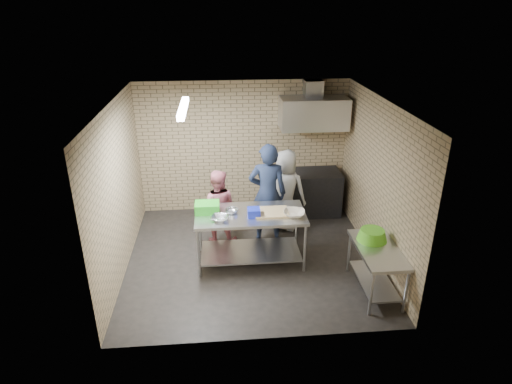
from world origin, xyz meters
TOP-DOWN VIEW (x-y plane):
  - floor at (0.00, 0.00)m, footprint 4.20×4.20m
  - ceiling at (0.00, 0.00)m, footprint 4.20×4.20m
  - back_wall at (0.00, 2.00)m, footprint 4.20×0.06m
  - front_wall at (0.00, -2.00)m, footprint 4.20×0.06m
  - left_wall at (-2.10, 0.00)m, footprint 0.06×4.00m
  - right_wall at (2.10, 0.00)m, footprint 0.06×4.00m
  - prep_table at (-0.02, -0.09)m, footprint 1.80×0.90m
  - side_counter at (1.80, -1.10)m, footprint 0.60×1.20m
  - stove at (1.35, 1.65)m, footprint 1.20×0.70m
  - range_hood at (1.35, 1.70)m, footprint 1.30×0.60m
  - hood_duct at (1.35, 1.85)m, footprint 0.35×0.30m
  - wall_shelf at (1.65, 1.89)m, footprint 0.80×0.20m
  - fluorescent_fixture at (-1.00, 0.00)m, footprint 0.10×1.25m
  - green_crate at (-0.72, 0.03)m, footprint 0.40×0.30m
  - blue_tub at (0.03, -0.19)m, footprint 0.20×0.20m
  - cutting_board at (0.33, -0.11)m, footprint 0.55×0.42m
  - mixing_bowl_a at (-0.52, -0.29)m, footprint 0.33×0.33m
  - mixing_bowl_b at (-0.32, -0.04)m, footprint 0.26×0.26m
  - ceramic_bowl at (0.68, -0.24)m, footprint 0.41×0.41m
  - green_basin at (1.78, -0.85)m, footprint 0.46×0.46m
  - bottle_red at (1.40, 1.89)m, footprint 0.07×0.07m
  - man_navy at (0.34, 0.59)m, footprint 0.72×0.51m
  - woman_pink at (-0.56, 0.62)m, footprint 0.75×0.62m
  - woman_white at (0.73, 1.02)m, footprint 0.92×0.79m

SIDE VIEW (x-z plane):
  - floor at x=0.00m, z-range 0.00..0.00m
  - side_counter at x=1.80m, z-range 0.00..0.75m
  - stove at x=1.35m, z-range 0.00..0.90m
  - prep_table at x=-0.02m, z-range 0.00..0.90m
  - woman_pink at x=-0.56m, z-range 0.00..1.40m
  - woman_white at x=0.73m, z-range 0.00..1.59m
  - green_basin at x=1.78m, z-range 0.75..0.92m
  - cutting_board at x=0.33m, z-range 0.90..0.93m
  - man_navy at x=0.34m, z-range 0.00..1.87m
  - mixing_bowl_b at x=-0.32m, z-range 0.90..0.97m
  - mixing_bowl_a at x=-0.52m, z-range 0.90..0.97m
  - ceramic_bowl at x=0.68m, z-range 0.90..0.99m
  - blue_tub at x=0.03m, z-range 0.90..1.03m
  - green_crate at x=-0.72m, z-range 0.90..1.06m
  - back_wall at x=0.00m, z-range 0.00..2.70m
  - front_wall at x=0.00m, z-range 0.00..2.70m
  - left_wall at x=-2.10m, z-range 0.00..2.70m
  - right_wall at x=2.10m, z-range 0.00..2.70m
  - wall_shelf at x=1.65m, z-range 1.90..1.94m
  - bottle_red at x=1.40m, z-range 1.94..2.12m
  - range_hood at x=1.35m, z-range 1.80..2.40m
  - hood_duct at x=1.35m, z-range 2.40..2.70m
  - fluorescent_fixture at x=-1.00m, z-range 2.60..2.68m
  - ceiling at x=0.00m, z-range 2.70..2.70m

